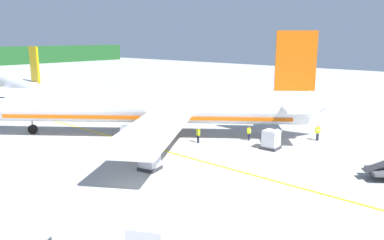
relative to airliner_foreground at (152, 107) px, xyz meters
name	(u,v)px	position (x,y,z in m)	size (l,w,h in m)	color
airliner_foreground	(152,107)	(0.00, 0.00, 0.00)	(29.95, 34.98, 11.90)	white
airliner_mid_apron	(14,84)	(1.41, 38.04, -0.59)	(28.53, 34.35, 9.84)	white
service_truck_baggage	(113,232)	(-18.59, -17.08, -1.85)	(4.57, 6.15, 2.77)	silver
cargo_container_near	(271,140)	(4.30, -13.08, -2.40)	(1.76, 1.76, 2.08)	#333338
cargo_container_mid	(150,159)	(-8.18, -8.44, -2.42)	(1.94, 1.94, 2.04)	#333338
crew_marshaller	(318,131)	(10.54, -15.29, -2.35)	(0.53, 0.45, 1.76)	#191E33
crew_loader_left	(198,134)	(1.13, -6.00, -2.36)	(0.36, 0.60, 1.74)	#191E33
crew_loader_right	(147,141)	(-4.56, -4.06, -2.34)	(0.48, 0.49, 1.78)	#191E33
crew_supervisor	(249,132)	(5.65, -9.53, -2.44)	(0.63, 0.27, 1.62)	#191E33
apron_guide_line	(158,149)	(-3.41, -4.55, -3.39)	(0.30, 60.00, 0.01)	yellow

